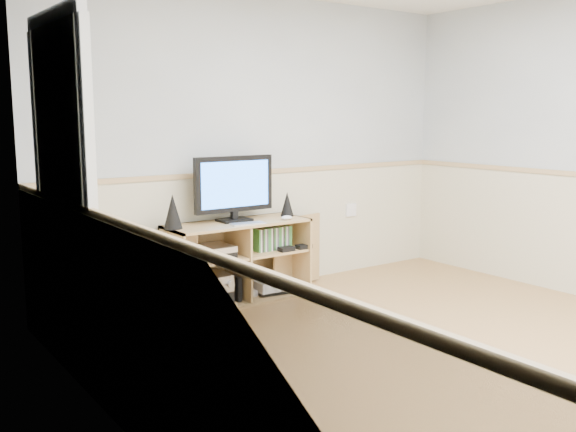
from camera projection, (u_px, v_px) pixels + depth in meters
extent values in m
cube|color=tan|center=(466.00, 367.00, 3.89)|extent=(4.00, 4.50, 0.02)
cube|color=silver|center=(149.00, 180.00, 2.54)|extent=(0.02, 4.50, 2.50)
cube|color=silver|center=(261.00, 145.00, 5.51)|extent=(4.00, 0.02, 2.50)
cube|color=beige|center=(263.00, 231.00, 5.61)|extent=(4.00, 0.01, 1.00)
cube|color=tan|center=(263.00, 172.00, 5.53)|extent=(4.00, 0.02, 0.04)
cube|color=beige|center=(63.00, 205.00, 3.64)|extent=(0.03, 0.82, 2.00)
cube|color=tan|center=(239.00, 299.00, 5.26)|extent=(1.18, 0.44, 0.02)
cube|color=tan|center=(238.00, 223.00, 5.16)|extent=(1.18, 0.44, 0.02)
cube|color=tan|center=(173.00, 271.00, 4.88)|extent=(0.02, 0.44, 0.65)
cube|color=tan|center=(296.00, 253.00, 5.55)|extent=(0.02, 0.44, 0.65)
cube|color=tan|center=(225.00, 257.00, 5.38)|extent=(1.18, 0.02, 0.65)
cube|color=tan|center=(238.00, 261.00, 5.21)|extent=(0.02, 0.42, 0.61)
cube|color=tan|center=(206.00, 259.00, 5.03)|extent=(0.56, 0.40, 0.02)
cube|color=tan|center=(268.00, 250.00, 5.37)|extent=(0.56, 0.40, 0.02)
cube|color=tan|center=(162.00, 271.00, 4.89)|extent=(0.57, 0.12, 0.61)
cube|color=tan|center=(297.00, 251.00, 5.63)|extent=(0.57, 0.12, 0.61)
cube|color=black|center=(234.00, 220.00, 5.20)|extent=(0.26, 0.18, 0.02)
cube|color=black|center=(234.00, 215.00, 5.19)|extent=(0.05, 0.04, 0.06)
cube|color=black|center=(234.00, 184.00, 5.15)|extent=(0.70, 0.05, 0.45)
cube|color=blue|center=(236.00, 184.00, 5.13)|extent=(0.62, 0.01, 0.37)
cone|color=black|center=(173.00, 212.00, 4.84)|extent=(0.14, 0.14, 0.26)
cone|color=black|center=(287.00, 204.00, 5.45)|extent=(0.11, 0.11, 0.21)
cube|color=white|center=(248.00, 224.00, 5.05)|extent=(0.29, 0.14, 0.01)
ellipsoid|color=white|center=(287.00, 218.00, 5.27)|extent=(0.10, 0.07, 0.04)
cube|color=black|center=(202.00, 298.00, 5.06)|extent=(0.41, 0.31, 0.11)
cube|color=silver|center=(202.00, 283.00, 5.04)|extent=(0.41, 0.31, 0.13)
cube|color=black|center=(206.00, 255.00, 5.03)|extent=(0.41, 0.29, 0.05)
cube|color=silver|center=(205.00, 249.00, 5.02)|extent=(0.41, 0.29, 0.05)
cube|color=black|center=(236.00, 288.00, 5.17)|extent=(0.04, 0.14, 0.20)
cube|color=white|center=(257.00, 290.00, 5.39)|extent=(0.22, 0.18, 0.05)
cube|color=black|center=(272.00, 290.00, 5.42)|extent=(0.32, 0.26, 0.03)
cube|color=white|center=(272.00, 284.00, 5.41)|extent=(0.33, 0.28, 0.08)
cube|color=white|center=(296.00, 289.00, 5.47)|extent=(0.04, 0.14, 0.03)
cube|color=white|center=(284.00, 285.00, 5.59)|extent=(0.09, 0.15, 0.03)
cube|color=#3F8C3F|center=(271.00, 238.00, 5.35)|extent=(0.33, 0.14, 0.19)
cube|color=white|center=(351.00, 210.00, 6.16)|extent=(0.12, 0.03, 0.12)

